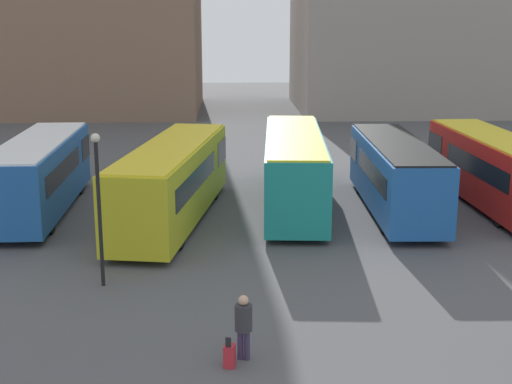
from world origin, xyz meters
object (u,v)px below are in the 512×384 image
object	(u,v)px
bus_0	(39,173)
bus_3	(395,173)
bus_1	(173,179)
traveler	(244,322)
bus_2	(294,166)
lamp_post_2	(99,196)
bus_4	(493,167)
suitcase	(229,356)

from	to	relation	value
bus_0	bus_3	size ratio (longest dim) A/B	1.00
bus_1	traveler	xyz separation A→B (m)	(2.64, -12.57, -0.74)
bus_0	bus_2	size ratio (longest dim) A/B	0.86
bus_1	lamp_post_2	distance (m)	7.70
bus_4	lamp_post_2	xyz separation A→B (m)	(-15.84, -9.40, 1.22)
bus_1	bus_4	distance (m)	14.29
traveler	suitcase	bearing A→B (deg)	151.06
bus_0	lamp_post_2	bearing A→B (deg)	-156.15
traveler	bus_2	bearing A→B (deg)	4.10
bus_0	traveler	distance (m)	16.45
bus_3	bus_1	bearing A→B (deg)	97.75
bus_4	suitcase	size ratio (longest dim) A/B	13.54
bus_3	lamp_post_2	xyz separation A→B (m)	(-11.18, -8.45, 1.24)
bus_1	traveler	distance (m)	12.87
bus_0	bus_4	distance (m)	19.99
bus_0	traveler	size ratio (longest dim) A/B	6.18
bus_2	lamp_post_2	size ratio (longest dim) A/B	2.50
bus_0	suitcase	distance (m)	16.64
bus_2	suitcase	size ratio (longest dim) A/B	14.88
bus_0	bus_2	bearing A→B (deg)	-87.21
bus_2	lamp_post_2	xyz separation A→B (m)	(-6.90, -9.67, 1.16)
bus_4	lamp_post_2	bearing A→B (deg)	118.62
bus_0	traveler	xyz separation A→B (m)	(8.47, -14.08, -0.72)
bus_0	bus_2	world-z (taller)	bus_2
bus_1	suitcase	size ratio (longest dim) A/B	14.71
bus_2	suitcase	world-z (taller)	bus_2
lamp_post_2	bus_3	bearing A→B (deg)	37.09
bus_0	bus_1	distance (m)	6.03
bus_2	suitcase	bearing A→B (deg)	172.84
bus_0	bus_4	bearing A→B (deg)	-89.70
bus_2	lamp_post_2	bearing A→B (deg)	148.23
traveler	bus_0	bearing A→B (deg)	45.01
bus_1	lamp_post_2	size ratio (longest dim) A/B	2.47
bus_3	traveler	world-z (taller)	bus_3
bus_1	bus_2	size ratio (longest dim) A/B	0.99
bus_2	bus_0	bearing A→B (deg)	97.59
bus_0	suitcase	xyz separation A→B (m)	(8.12, -14.46, -1.43)
bus_2	bus_3	distance (m)	4.45
traveler	bus_3	bearing A→B (deg)	-12.79
suitcase	lamp_post_2	world-z (taller)	lamp_post_2
bus_1	bus_0	bearing A→B (deg)	84.59
bus_2	bus_3	xyz separation A→B (m)	(4.28, -1.22, -0.08)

